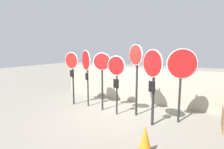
% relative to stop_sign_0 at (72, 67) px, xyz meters
% --- Properties ---
extents(ground_plane, '(40.00, 40.00, 0.00)m').
position_rel_stop_sign_0_xyz_m(ground_plane, '(2.11, -0.08, -1.63)').
color(ground_plane, gray).
extents(fence_back, '(7.33, 0.12, 1.55)m').
position_rel_stop_sign_0_xyz_m(fence_back, '(2.11, 1.68, -0.85)').
color(fence_back, '#A89E89').
rests_on(fence_back, ground).
extents(stop_sign_0, '(0.70, 0.14, 2.25)m').
position_rel_stop_sign_0_xyz_m(stop_sign_0, '(0.00, 0.00, 0.00)').
color(stop_sign_0, black).
rests_on(stop_sign_0, ground).
extents(stop_sign_1, '(0.71, 0.45, 2.34)m').
position_rel_stop_sign_0_xyz_m(stop_sign_1, '(0.66, 0.12, 0.11)').
color(stop_sign_1, black).
rests_on(stop_sign_1, ground).
extents(stop_sign_2, '(0.63, 0.28, 2.24)m').
position_rel_stop_sign_0_xyz_m(stop_sign_2, '(1.48, 0.00, -0.01)').
color(stop_sign_2, black).
rests_on(stop_sign_2, ground).
extents(stop_sign_3, '(0.70, 0.14, 2.16)m').
position_rel_stop_sign_0_xyz_m(stop_sign_3, '(2.18, -0.16, -0.04)').
color(stop_sign_3, black).
rests_on(stop_sign_3, ground).
extents(stop_sign_4, '(0.63, 0.42, 2.57)m').
position_rel_stop_sign_0_xyz_m(stop_sign_4, '(2.81, 0.11, 0.21)').
color(stop_sign_4, black).
rests_on(stop_sign_4, ground).
extents(stop_sign_5, '(0.72, 0.48, 2.37)m').
position_rel_stop_sign_0_xyz_m(stop_sign_5, '(3.55, -0.44, 0.04)').
color(stop_sign_5, black).
rests_on(stop_sign_5, ground).
extents(stop_sign_6, '(0.87, 0.41, 2.39)m').
position_rel_stop_sign_0_xyz_m(stop_sign_6, '(4.28, 0.17, 0.12)').
color(stop_sign_6, black).
rests_on(stop_sign_6, ground).
extents(traffic_cone_0, '(0.39, 0.39, 0.69)m').
position_rel_stop_sign_0_xyz_m(traffic_cone_0, '(3.86, -2.01, -1.29)').
color(traffic_cone_0, black).
rests_on(traffic_cone_0, ground).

